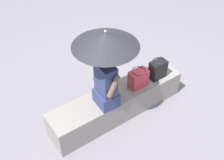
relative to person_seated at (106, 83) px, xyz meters
The scene contains 6 objects.
ground_plane 0.89m from the person_seated, 163.01° to the right, with size 14.00×14.00×0.00m, color slate.
stone_bench 0.67m from the person_seated, 163.01° to the right, with size 2.26×0.49×0.45m, color gray.
person_seated is the anchor object (origin of this frame).
parasol 0.66m from the person_seated, 127.42° to the right, with size 0.89×0.89×1.17m.
handbag_black 1.03m from the person_seated, behind, with size 0.27×0.20×0.33m.
tote_bag_canvas 0.67m from the person_seated, behind, with size 0.29×0.22×0.30m.
Camera 1 is at (1.84, 2.45, 3.39)m, focal length 44.35 mm.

